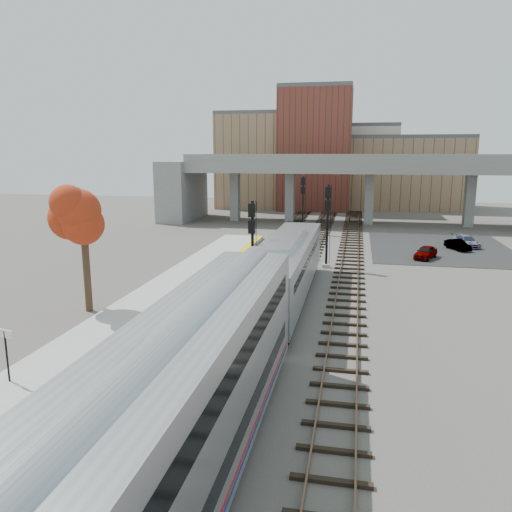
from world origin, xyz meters
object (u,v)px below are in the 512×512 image
at_px(coach, 147,465).
at_px(signal_mast_near, 252,254).
at_px(car_c, 466,241).
at_px(car_a, 426,252).
at_px(tree, 83,214).
at_px(signal_mast_far, 303,205).
at_px(signal_mast_mid, 327,227).
at_px(car_b, 458,245).
at_px(locomotive, 287,267).

distance_m(coach, signal_mast_near, 21.62).
relative_size(signal_mast_near, car_c, 1.69).
bearing_deg(coach, car_a, 74.18).
xyz_separation_m(tree, car_c, (27.55, 27.60, -5.47)).
bearing_deg(signal_mast_far, car_c, -18.39).
bearing_deg(tree, signal_mast_far, 73.94).
bearing_deg(signal_mast_near, signal_mast_far, 90.00).
xyz_separation_m(signal_mast_mid, signal_mast_far, (-4.10, 18.50, -0.12)).
height_order(coach, car_b, coach).
height_order(tree, car_a, tree).
bearing_deg(car_a, signal_mast_near, -103.54).
height_order(locomotive, tree, tree).
bearing_deg(locomotive, car_b, 54.83).
bearing_deg(tree, signal_mast_near, 20.95).
bearing_deg(signal_mast_near, car_c, 53.19).
xyz_separation_m(signal_mast_mid, car_b, (12.57, 10.43, -2.95)).
bearing_deg(car_a, signal_mast_far, 158.86).
xyz_separation_m(signal_mast_near, signal_mast_far, (0.00, 29.85, 0.13)).
relative_size(tree, car_c, 2.07).
bearing_deg(signal_mast_near, car_b, 52.56).
distance_m(signal_mast_near, car_c, 29.97).
xyz_separation_m(locomotive, car_b, (14.57, 20.68, -1.71)).
bearing_deg(signal_mast_mid, car_a, 31.54).
relative_size(locomotive, tree, 2.32).
distance_m(signal_mast_near, car_b, 27.56).
distance_m(signal_mast_mid, signal_mast_far, 18.95).
distance_m(tree, car_a, 30.99).
relative_size(signal_mast_near, signal_mast_far, 0.97).
relative_size(coach, car_a, 7.14).
bearing_deg(car_b, locomotive, -149.42).
height_order(locomotive, car_a, locomotive).
distance_m(coach, car_a, 39.86).
height_order(car_a, car_b, car_a).
xyz_separation_m(coach, car_c, (15.79, 45.41, -2.18)).
distance_m(signal_mast_mid, car_a, 10.78).
bearing_deg(signal_mast_mid, signal_mast_near, -109.86).
height_order(locomotive, coach, coach).
height_order(locomotive, signal_mast_mid, signal_mast_mid).
xyz_separation_m(coach, signal_mast_mid, (2.00, 32.86, 0.72)).
bearing_deg(car_b, signal_mast_far, 129.90).
bearing_deg(car_c, signal_mast_near, -144.59).
relative_size(signal_mast_near, car_a, 1.92).
height_order(signal_mast_near, car_c, signal_mast_near).
height_order(coach, tree, tree).
bearing_deg(signal_mast_near, locomotive, 27.58).
bearing_deg(signal_mast_mid, car_b, 39.67).
distance_m(car_a, car_b, 6.23).
xyz_separation_m(locomotive, car_c, (15.79, 22.81, -1.66)).
bearing_deg(car_a, car_c, 79.39).
xyz_separation_m(car_a, car_c, (4.94, 7.12, -0.02)).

